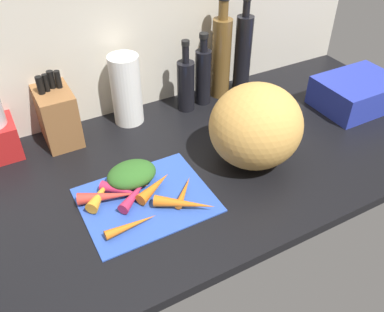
% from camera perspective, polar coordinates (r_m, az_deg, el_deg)
% --- Properties ---
extents(ground_plane, '(1.70, 0.80, 0.03)m').
position_cam_1_polar(ground_plane, '(1.29, 1.81, -0.34)').
color(ground_plane, black).
extents(wall_back, '(1.70, 0.03, 0.60)m').
position_cam_1_polar(wall_back, '(1.44, -6.01, 18.17)').
color(wall_back, beige).
rests_on(wall_back, ground_plane).
extents(cutting_board, '(0.35, 0.28, 0.01)m').
position_cam_1_polar(cutting_board, '(1.13, -6.37, -6.01)').
color(cutting_board, '#2D51B7').
rests_on(cutting_board, ground_plane).
extents(carrot_0, '(0.10, 0.10, 0.02)m').
position_cam_1_polar(carrot_0, '(1.13, -1.11, -4.91)').
color(carrot_0, orange).
rests_on(carrot_0, cutting_board).
extents(carrot_1, '(0.15, 0.12, 0.03)m').
position_cam_1_polar(carrot_1, '(1.09, -1.03, -6.64)').
color(carrot_1, orange).
rests_on(carrot_1, cutting_board).
extents(carrot_2, '(0.13, 0.11, 0.03)m').
position_cam_1_polar(carrot_2, '(1.13, -7.84, -5.12)').
color(carrot_2, '#B2264C').
rests_on(carrot_2, cutting_board).
extents(carrot_3, '(0.13, 0.09, 0.03)m').
position_cam_1_polar(carrot_3, '(1.14, -5.21, -4.27)').
color(carrot_3, orange).
rests_on(carrot_3, cutting_board).
extents(carrot_4, '(0.17, 0.09, 0.03)m').
position_cam_1_polar(carrot_4, '(1.13, -11.44, -5.48)').
color(carrot_4, red).
rests_on(carrot_4, cutting_board).
extents(carrot_5, '(0.14, 0.03, 0.02)m').
position_cam_1_polar(carrot_5, '(1.05, -8.42, -9.49)').
color(carrot_5, orange).
rests_on(carrot_5, cutting_board).
extents(carrot_6, '(0.11, 0.12, 0.03)m').
position_cam_1_polar(carrot_6, '(1.14, -9.50, -4.80)').
color(carrot_6, '#B2264C').
rests_on(carrot_6, cutting_board).
extents(carrot_7, '(0.10, 0.06, 0.02)m').
position_cam_1_polar(carrot_7, '(1.16, -8.48, -4.23)').
color(carrot_7, orange).
rests_on(carrot_7, cutting_board).
extents(carrot_8, '(0.10, 0.11, 0.04)m').
position_cam_1_polar(carrot_8, '(1.14, -12.61, -5.16)').
color(carrot_8, orange).
rests_on(carrot_8, cutting_board).
extents(carrot_greens_pile, '(0.14, 0.11, 0.06)m').
position_cam_1_polar(carrot_greens_pile, '(1.17, -8.37, -2.53)').
color(carrot_greens_pile, '#2D6023').
rests_on(carrot_greens_pile, cutting_board).
extents(winter_squash, '(0.28, 0.26, 0.25)m').
position_cam_1_polar(winter_squash, '(1.20, 8.84, 4.12)').
color(winter_squash, gold).
rests_on(winter_squash, ground_plane).
extents(knife_block, '(0.11, 0.17, 0.23)m').
position_cam_1_polar(knife_block, '(1.37, -18.23, 5.47)').
color(knife_block, brown).
rests_on(knife_block, ground_plane).
extents(paper_towel_roll, '(0.10, 0.10, 0.24)m').
position_cam_1_polar(paper_towel_roll, '(1.40, -9.12, 9.04)').
color(paper_towel_roll, white).
rests_on(paper_towel_roll, ground_plane).
extents(bottle_0, '(0.06, 0.06, 0.26)m').
position_cam_1_polar(bottle_0, '(1.46, -0.86, 9.95)').
color(bottle_0, black).
rests_on(bottle_0, ground_plane).
extents(bottle_1, '(0.06, 0.06, 0.26)m').
position_cam_1_polar(bottle_1, '(1.49, 1.55, 11.18)').
color(bottle_1, black).
rests_on(bottle_1, ground_plane).
extents(bottle_2, '(0.07, 0.07, 0.37)m').
position_cam_1_polar(bottle_2, '(1.53, 4.09, 13.71)').
color(bottle_2, brown).
rests_on(bottle_2, ground_plane).
extents(bottle_3, '(0.06, 0.06, 0.37)m').
position_cam_1_polar(bottle_3, '(1.55, 7.05, 13.82)').
color(bottle_3, black).
rests_on(bottle_3, ground_plane).
extents(dish_rack, '(0.28, 0.21, 0.11)m').
position_cam_1_polar(dish_rack, '(1.61, 21.87, 8.16)').
color(dish_rack, '#2838AD').
rests_on(dish_rack, ground_plane).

